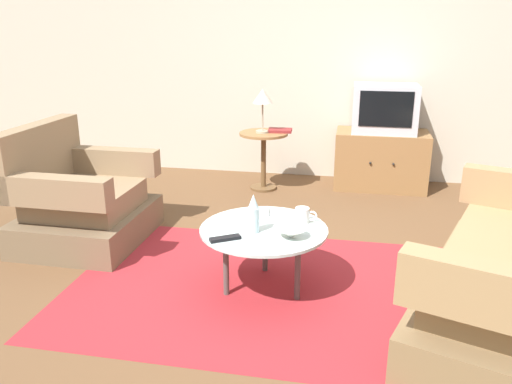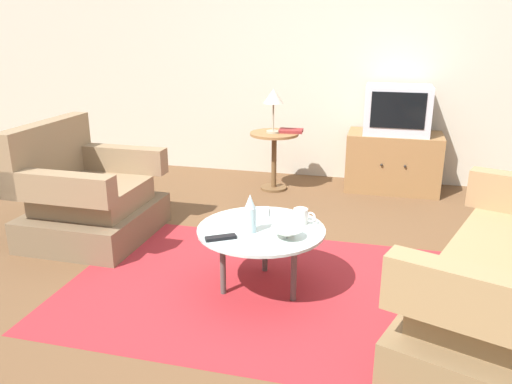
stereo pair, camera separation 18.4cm
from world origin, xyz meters
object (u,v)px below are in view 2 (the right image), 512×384
(table_lamp, at_px, (273,99))
(vase, at_px, (250,214))
(book, at_px, (291,131))
(tv_remote_dark, at_px, (221,238))
(bowl, at_px, (287,233))
(tv_remote_silver, at_px, (265,212))
(side_table, at_px, (274,149))
(coffee_table, at_px, (261,233))
(television, at_px, (398,110))
(armchair, at_px, (87,199))
(mug, at_px, (301,216))
(tv_stand, at_px, (393,162))

(table_lamp, bearing_deg, vase, -81.17)
(table_lamp, distance_m, book, 0.36)
(table_lamp, distance_m, tv_remote_dark, 2.27)
(bowl, xyz_separation_m, tv_remote_silver, (-0.22, 0.36, -0.02))
(side_table, bearing_deg, table_lamp, -139.08)
(coffee_table, bearing_deg, television, 70.95)
(armchair, xyz_separation_m, tv_remote_silver, (1.47, -0.23, 0.12))
(armchair, height_order, mug, armchair)
(tv_remote_dark, relative_size, tv_remote_silver, 1.15)
(vase, bearing_deg, tv_stand, 70.49)
(tv_remote_silver, distance_m, book, 1.82)
(bowl, xyz_separation_m, book, (-0.39, 2.17, 0.16))
(side_table, relative_size, mug, 4.15)
(side_table, xyz_separation_m, book, (0.15, 0.06, 0.18))
(armchair, relative_size, side_table, 1.66)
(coffee_table, relative_size, television, 1.28)
(tv_stand, distance_m, tv_remote_silver, 2.19)
(armchair, xyz_separation_m, vase, (1.46, -0.56, 0.22))
(armchair, distance_m, tv_stand, 2.91)
(mug, xyz_separation_m, book, (-0.43, 1.93, 0.14))
(table_lamp, xyz_separation_m, vase, (0.32, -2.06, -0.39))
(tv_remote_silver, bearing_deg, mug, -128.05)
(tv_stand, distance_m, tv_remote_dark, 2.69)
(armchair, xyz_separation_m, bowl, (1.69, -0.60, 0.13))
(armchair, bearing_deg, bowl, 71.10)
(mug, bearing_deg, vase, -142.85)
(tv_stand, bearing_deg, table_lamp, -165.63)
(tv_remote_dark, xyz_separation_m, book, (-0.02, 2.28, 0.17))
(television, xyz_separation_m, vase, (-0.83, -2.35, -0.28))
(vase, xyz_separation_m, tv_remote_dark, (-0.14, -0.15, -0.10))
(armchair, relative_size, book, 4.01)
(armchair, xyz_separation_m, tv_stand, (2.29, 1.80, -0.02))
(side_table, height_order, table_lamp, table_lamp)
(armchair, bearing_deg, tv_stand, 128.69)
(bowl, bearing_deg, side_table, 104.39)
(tv_stand, height_order, vase, vase)
(coffee_table, distance_m, bowl, 0.22)
(table_lamp, distance_m, tv_remote_silver, 1.83)
(television, bearing_deg, armchair, -142.03)
(television, distance_m, tv_remote_silver, 2.21)
(book, bearing_deg, mug, -81.08)
(bowl, relative_size, tv_remote_silver, 1.15)
(tv_remote_dark, bearing_deg, side_table, -117.40)
(armchair, xyz_separation_m, coffee_table, (1.50, -0.49, 0.07))
(armchair, distance_m, tv_remote_silver, 1.49)
(television, xyz_separation_m, mug, (-0.56, -2.14, -0.35))
(side_table, xyz_separation_m, bowl, (0.54, -2.10, 0.02))
(armchair, xyz_separation_m, book, (1.30, 1.57, 0.29))
(table_lamp, height_order, vase, table_lamp)
(mug, bearing_deg, book, 102.56)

